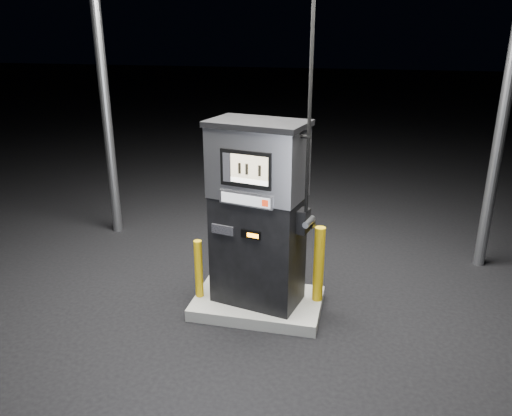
# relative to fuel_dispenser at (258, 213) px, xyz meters

# --- Properties ---
(ground) EXTENTS (80.00, 80.00, 0.00)m
(ground) POSITION_rel_fuel_dispenser_xyz_m (-0.01, 0.02, -1.31)
(ground) COLOR black
(ground) RESTS_ON ground
(pump_island) EXTENTS (1.60, 1.00, 0.15)m
(pump_island) POSITION_rel_fuel_dispenser_xyz_m (-0.01, 0.02, -1.24)
(pump_island) COLOR slate
(pump_island) RESTS_ON ground
(fuel_dispenser) EXTENTS (1.31, 0.89, 4.70)m
(fuel_dispenser) POSITION_rel_fuel_dispenser_xyz_m (0.00, 0.00, 0.00)
(fuel_dispenser) COLOR black
(fuel_dispenser) RESTS_ON pump_island
(bollard_left) EXTENTS (0.13, 0.13, 0.77)m
(bollard_left) POSITION_rel_fuel_dispenser_xyz_m (-0.75, -0.09, -0.78)
(bollard_left) COLOR gold
(bollard_left) RESTS_ON pump_island
(bollard_right) EXTENTS (0.16, 0.16, 0.98)m
(bollard_right) POSITION_rel_fuel_dispenser_xyz_m (0.73, 0.16, -0.67)
(bollard_right) COLOR gold
(bollard_right) RESTS_ON pump_island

